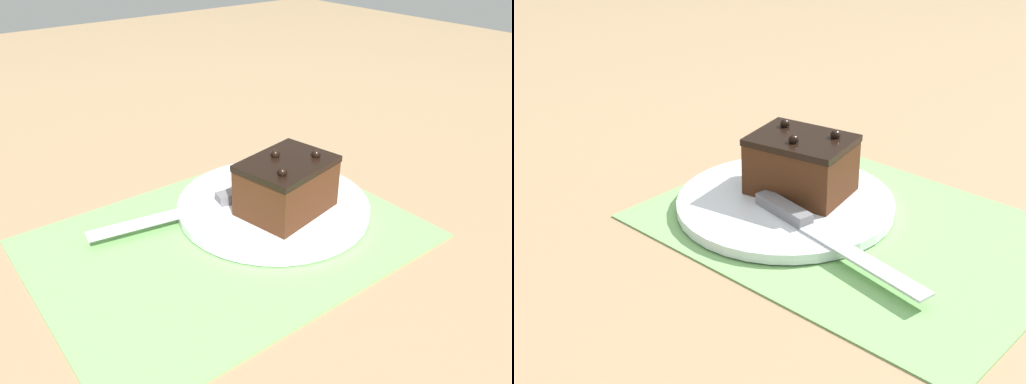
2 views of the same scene
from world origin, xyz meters
The scene contains 5 objects.
ground_plane centered at (0.00, 0.00, 0.00)m, with size 3.00×3.00×0.00m, color #9E7F5B.
placemat_woven centered at (0.00, 0.00, 0.00)m, with size 0.46×0.34×0.00m, color #7AB266.
cake_plate centered at (-0.09, -0.02, 0.01)m, with size 0.26×0.26×0.01m.
chocolate_cake centered at (-0.09, 0.01, 0.05)m, with size 0.13×0.11×0.08m.
serving_knife centered at (-0.02, -0.06, 0.02)m, with size 0.26×0.06×0.01m.
Camera 2 is at (0.41, -0.60, 0.40)m, focal length 50.00 mm.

